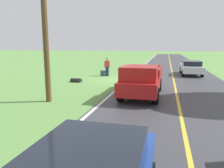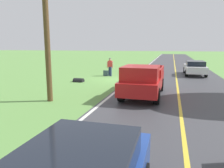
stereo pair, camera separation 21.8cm
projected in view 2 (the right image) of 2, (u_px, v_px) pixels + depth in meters
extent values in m
plane|color=#609347|center=(120.00, 80.00, 18.41)|extent=(200.00, 200.00, 0.00)
cube|color=#3D3D42|center=(177.00, 82.00, 17.16)|extent=(7.97, 120.00, 0.00)
cube|color=silver|center=(130.00, 80.00, 18.16)|extent=(0.16, 117.60, 0.00)
cube|color=gold|center=(177.00, 82.00, 17.16)|extent=(0.14, 117.60, 0.00)
cylinder|color=navy|center=(111.00, 72.00, 20.40)|extent=(0.18, 0.18, 0.88)
cylinder|color=navy|center=(109.00, 71.00, 20.69)|extent=(0.18, 0.18, 0.88)
cube|color=red|center=(110.00, 64.00, 20.42)|extent=(0.41, 0.28, 0.58)
sphere|color=tan|center=(110.00, 60.00, 20.35)|extent=(0.23, 0.23, 0.23)
sphere|color=#4C564C|center=(110.00, 59.00, 20.33)|extent=(0.20, 0.20, 0.20)
cube|color=navy|center=(111.00, 63.00, 20.60)|extent=(0.33, 0.22, 0.44)
cylinder|color=tan|center=(113.00, 65.00, 20.34)|extent=(0.10, 0.10, 0.58)
cylinder|color=tan|center=(107.00, 65.00, 20.50)|extent=(0.10, 0.10, 0.58)
cube|color=#384C56|center=(106.00, 73.00, 20.67)|extent=(0.47, 0.23, 0.52)
cube|color=#B21919|center=(144.00, 83.00, 12.50)|extent=(2.08, 5.43, 0.70)
cube|color=#B21919|center=(141.00, 73.00, 11.25)|extent=(1.87, 2.19, 0.72)
cube|color=black|center=(141.00, 72.00, 11.24)|extent=(1.70, 1.32, 0.43)
cube|color=#B21919|center=(162.00, 71.00, 13.16)|extent=(0.14, 3.03, 0.45)
cube|color=#B21919|center=(132.00, 70.00, 13.68)|extent=(0.14, 3.03, 0.45)
cube|color=#B21919|center=(149.00, 68.00, 14.85)|extent=(1.84, 0.13, 0.45)
cylinder|color=black|center=(157.00, 96.00, 10.66)|extent=(0.31, 0.80, 0.80)
cylinder|color=black|center=(122.00, 94.00, 11.16)|extent=(0.31, 0.80, 0.80)
cylinder|color=black|center=(161.00, 85.00, 13.78)|extent=(0.31, 0.80, 0.80)
cylinder|color=black|center=(133.00, 83.00, 14.28)|extent=(0.31, 0.80, 0.80)
cube|color=black|center=(73.00, 166.00, 3.05)|extent=(1.63, 2.38, 0.46)
cylinder|color=black|center=(62.00, 167.00, 4.56)|extent=(0.24, 0.66, 0.66)
cube|color=silver|center=(195.00, 69.00, 21.14)|extent=(1.88, 4.41, 0.62)
cube|color=black|center=(195.00, 63.00, 20.86)|extent=(1.64, 2.39, 0.46)
cylinder|color=black|center=(185.00, 70.00, 22.74)|extent=(0.24, 0.66, 0.66)
cylinder|color=black|center=(202.00, 70.00, 22.31)|extent=(0.24, 0.66, 0.66)
cylinder|color=black|center=(186.00, 73.00, 20.08)|extent=(0.24, 0.66, 0.66)
cylinder|color=black|center=(206.00, 74.00, 19.65)|extent=(0.24, 0.66, 0.66)
cylinder|color=brown|center=(46.00, 26.00, 10.64)|extent=(0.28, 0.28, 7.64)
cylinder|color=black|center=(79.00, 82.00, 17.25)|extent=(0.80, 0.60, 0.60)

